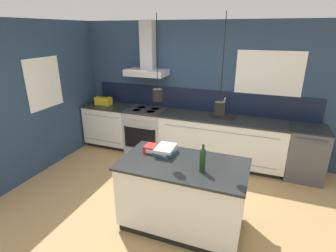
# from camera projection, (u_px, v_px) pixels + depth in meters

# --- Properties ---
(ground_plane) EXTENTS (16.00, 16.00, 0.00)m
(ground_plane) POSITION_uv_depth(u_px,v_px,m) (160.00, 207.00, 3.81)
(ground_plane) COLOR tan
(ground_plane) RESTS_ON ground
(wall_back) EXTENTS (5.60, 2.32, 2.60)m
(wall_back) POSITION_uv_depth(u_px,v_px,m) (195.00, 88.00, 5.11)
(wall_back) COLOR navy
(wall_back) RESTS_ON ground_plane
(wall_left) EXTENTS (0.08, 3.80, 2.60)m
(wall_left) POSITION_uv_depth(u_px,v_px,m) (51.00, 95.00, 4.78)
(wall_left) COLOR navy
(wall_left) RESTS_ON ground_plane
(counter_run_left) EXTENTS (1.00, 0.64, 0.91)m
(counter_run_left) POSITION_uv_depth(u_px,v_px,m) (110.00, 125.00, 5.76)
(counter_run_left) COLOR black
(counter_run_left) RESTS_ON ground_plane
(counter_run_sink) EXTENTS (2.32, 0.64, 1.25)m
(counter_run_sink) POSITION_uv_depth(u_px,v_px,m) (220.00, 140.00, 4.95)
(counter_run_sink) COLOR black
(counter_run_sink) RESTS_ON ground_plane
(oven_range) EXTENTS (0.78, 0.66, 0.91)m
(oven_range) POSITION_uv_depth(u_px,v_px,m) (146.00, 130.00, 5.46)
(oven_range) COLOR #B5B5BA
(oven_range) RESTS_ON ground_plane
(dishwasher) EXTENTS (0.60, 0.65, 0.91)m
(dishwasher) POSITION_uv_depth(u_px,v_px,m) (305.00, 153.00, 4.46)
(dishwasher) COLOR #4C4C51
(dishwasher) RESTS_ON ground_plane
(kitchen_island) EXTENTS (1.55, 0.87, 0.91)m
(kitchen_island) POSITION_uv_depth(u_px,v_px,m) (183.00, 194.00, 3.33)
(kitchen_island) COLOR black
(kitchen_island) RESTS_ON ground_plane
(bottle_on_island) EXTENTS (0.07, 0.07, 0.33)m
(bottle_on_island) POSITION_uv_depth(u_px,v_px,m) (203.00, 160.00, 2.95)
(bottle_on_island) COLOR #193319
(bottle_on_island) RESTS_ON kitchen_island
(book_stack) EXTENTS (0.29, 0.33, 0.11)m
(book_stack) POSITION_uv_depth(u_px,v_px,m) (165.00, 150.00, 3.39)
(book_stack) COLOR #335684
(book_stack) RESTS_ON kitchen_island
(red_supply_box) EXTENTS (0.22, 0.18, 0.09)m
(red_supply_box) POSITION_uv_depth(u_px,v_px,m) (153.00, 149.00, 3.44)
(red_supply_box) COLOR red
(red_supply_box) RESTS_ON kitchen_island
(yellow_toolbox) EXTENTS (0.34, 0.18, 0.19)m
(yellow_toolbox) POSITION_uv_depth(u_px,v_px,m) (103.00, 101.00, 5.61)
(yellow_toolbox) COLOR gold
(yellow_toolbox) RESTS_ON counter_run_left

